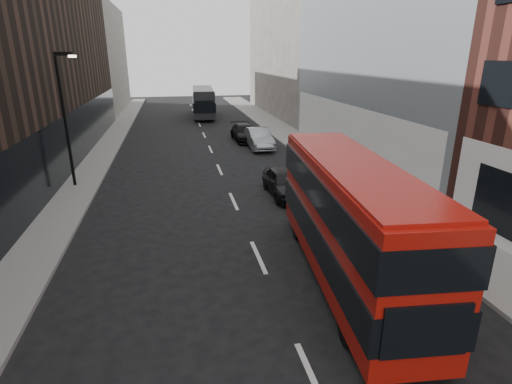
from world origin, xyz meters
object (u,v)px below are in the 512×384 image
street_lamp (65,112)px  car_b (259,138)px  grey_bus (203,101)px  car_a (284,182)px  red_bus (350,216)px  car_c (245,133)px

street_lamp → car_b: size_ratio=1.49×
grey_bus → car_a: size_ratio=2.52×
red_bus → car_c: red_bus is taller
grey_bus → car_b: 18.30m
street_lamp → car_a: size_ratio=1.69×
car_a → car_b: car_b is taller
red_bus → car_a: (0.26, 8.40, -1.50)m
red_bus → car_c: bearing=93.8°
grey_bus → car_c: size_ratio=2.20×
red_bus → car_b: size_ratio=2.12×
street_lamp → grey_bus: size_ratio=0.67×
red_bus → car_a: bearing=93.9°
grey_bus → car_a: bearing=-83.4°
street_lamp → car_b: (12.04, 7.72, -3.41)m
street_lamp → car_a: (10.98, -3.57, -3.48)m
red_bus → street_lamp: bearing=137.5°
grey_bus → car_a: 29.42m
grey_bus → car_b: grey_bus is taller
car_b → car_c: bearing=100.9°
car_b → grey_bus: bearing=99.0°
car_a → car_c: (0.47, 14.30, -0.02)m
car_a → car_b: bearing=83.8°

